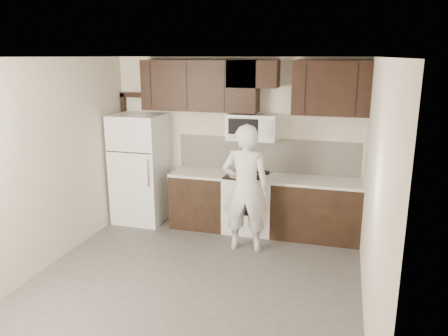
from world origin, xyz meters
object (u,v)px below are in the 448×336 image
at_px(stove, 249,203).
at_px(microwave, 252,127).
at_px(refrigerator, 140,169).
at_px(person, 246,188).

relative_size(stove, microwave, 1.24).
bearing_deg(stove, refrigerator, -178.49).
distance_m(stove, refrigerator, 1.90).
height_order(stove, refrigerator, refrigerator).
bearing_deg(refrigerator, person, -18.57).
bearing_deg(person, stove, -88.55).
distance_m(refrigerator, person, 2.05).
bearing_deg(microwave, person, -83.55).
bearing_deg(microwave, stove, -89.90).
bearing_deg(person, microwave, -89.60).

